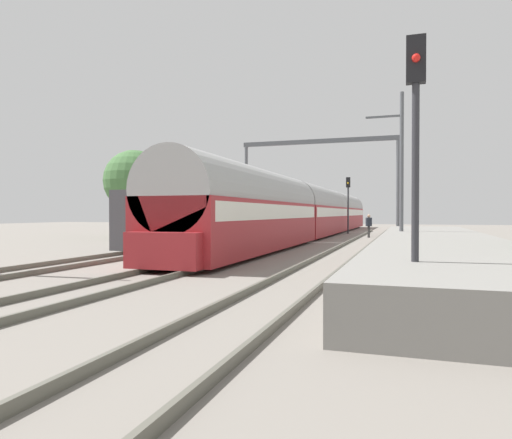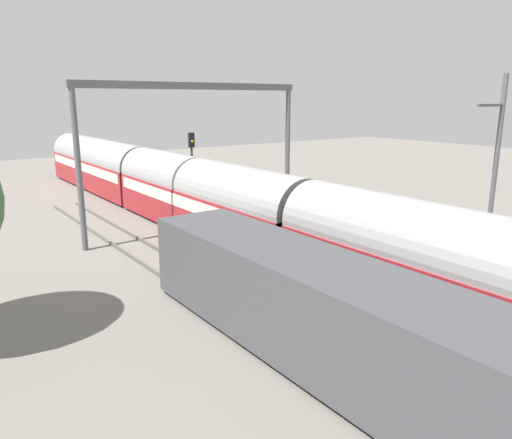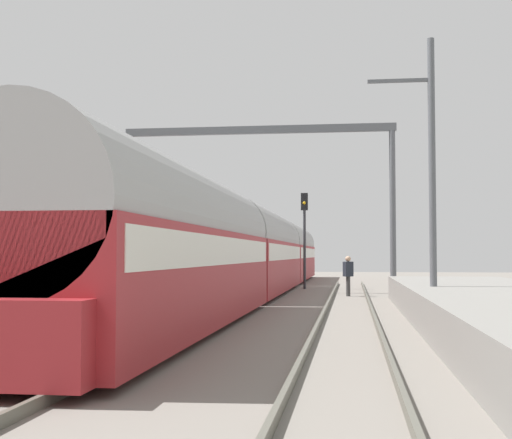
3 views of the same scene
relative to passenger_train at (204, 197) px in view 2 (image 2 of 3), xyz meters
The scene contains 6 objects.
passenger_train is the anchor object (origin of this frame).
freight_car 13.55m from the passenger_train, 108.23° to the right, with size 2.80×13.00×2.70m.
person_crossing 4.55m from the passenger_train, 19.48° to the right, with size 0.47×0.43×1.73m.
railway_signal_far 5.27m from the passenger_train, 68.03° to the left, with size 0.36×0.30×5.01m.
catenary_gantry 3.74m from the passenger_train, 90.00° to the left, with size 12.87×0.28×7.86m.
catenary_pole_east_mid 13.89m from the passenger_train, 61.31° to the right, with size 1.90×0.20×8.00m.
Camera 2 is at (-12.82, -3.68, 7.05)m, focal length 34.38 mm.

